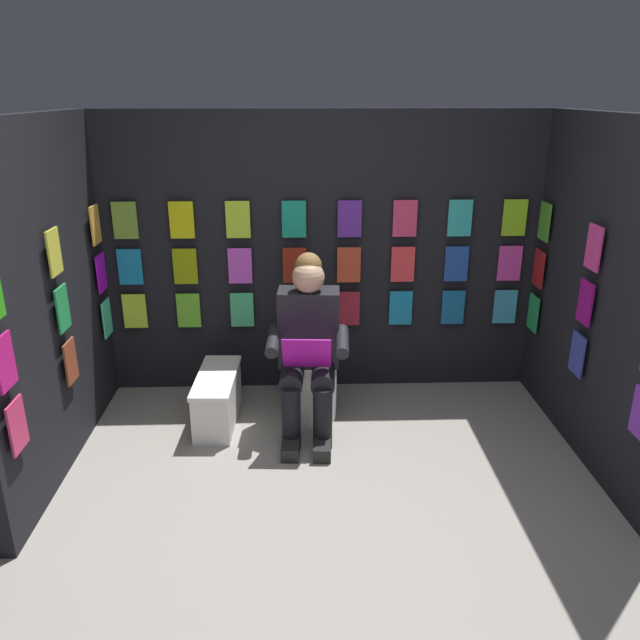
# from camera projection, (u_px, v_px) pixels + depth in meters

# --- Properties ---
(ground_plane) EXTENTS (30.00, 30.00, 0.00)m
(ground_plane) POSITION_uv_depth(u_px,v_px,m) (336.00, 550.00, 3.11)
(ground_plane) COLOR gray
(display_wall_back) EXTENTS (3.24, 0.14, 2.05)m
(display_wall_back) POSITION_uv_depth(u_px,v_px,m) (321.00, 256.00, 4.56)
(display_wall_back) COLOR black
(display_wall_back) RESTS_ON ground
(display_wall_left) EXTENTS (0.14, 1.88, 2.05)m
(display_wall_left) POSITION_uv_depth(u_px,v_px,m) (600.00, 294.00, 3.69)
(display_wall_left) COLOR black
(display_wall_left) RESTS_ON ground
(display_wall_right) EXTENTS (0.14, 1.88, 2.05)m
(display_wall_right) POSITION_uv_depth(u_px,v_px,m) (47.00, 301.00, 3.58)
(display_wall_right) COLOR black
(display_wall_right) RESTS_ON ground
(toilet) EXTENTS (0.41, 0.56, 0.77)m
(toilet) POSITION_uv_depth(u_px,v_px,m) (310.00, 369.00, 4.36)
(toilet) COLOR white
(toilet) RESTS_ON ground
(person_reading) EXTENTS (0.54, 0.70, 1.19)m
(person_reading) POSITION_uv_depth(u_px,v_px,m) (308.00, 346.00, 4.05)
(person_reading) COLOR black
(person_reading) RESTS_ON ground
(comic_longbox_near) EXTENTS (0.28, 0.68, 0.35)m
(comic_longbox_near) POSITION_uv_depth(u_px,v_px,m) (218.00, 399.00, 4.26)
(comic_longbox_near) COLOR white
(comic_longbox_near) RESTS_ON ground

